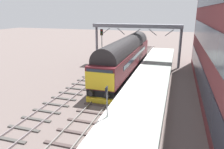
# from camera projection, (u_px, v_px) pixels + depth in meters

# --- Properties ---
(ground_plane) EXTENTS (140.00, 140.00, 0.00)m
(ground_plane) POSITION_uv_depth(u_px,v_px,m) (111.00, 90.00, 21.72)
(ground_plane) COLOR #675A56
(ground_plane) RESTS_ON ground
(track_main) EXTENTS (2.50, 60.00, 0.15)m
(track_main) POSITION_uv_depth(u_px,v_px,m) (111.00, 90.00, 21.70)
(track_main) COLOR gray
(track_main) RESTS_ON ground
(track_adjacent_west) EXTENTS (2.50, 60.00, 0.15)m
(track_adjacent_west) POSITION_uv_depth(u_px,v_px,m) (80.00, 87.00, 22.69)
(track_adjacent_west) COLOR slate
(track_adjacent_west) RESTS_ON ground
(station_platform) EXTENTS (4.00, 44.00, 1.01)m
(station_platform) POSITION_uv_depth(u_px,v_px,m) (146.00, 90.00, 20.56)
(station_platform) COLOR #97A299
(station_platform) RESTS_ON ground
(diesel_locomotive) EXTENTS (2.74, 19.76, 4.68)m
(diesel_locomotive) POSITION_uv_depth(u_px,v_px,m) (126.00, 55.00, 26.89)
(diesel_locomotive) COLOR black
(diesel_locomotive) RESTS_ON ground
(signal_post_near) EXTENTS (0.44, 0.22, 5.07)m
(signal_post_near) POSITION_uv_depth(u_px,v_px,m) (102.00, 41.00, 34.21)
(signal_post_near) COLOR gray
(signal_post_near) RESTS_ON ground
(platform_number_sign) EXTENTS (0.10, 0.44, 2.12)m
(platform_number_sign) POSITION_uv_depth(u_px,v_px,m) (107.00, 97.00, 13.80)
(platform_number_sign) COLOR slate
(platform_number_sign) RESTS_ON station_platform
(overhead_footbridge) EXTENTS (12.80, 2.00, 6.03)m
(overhead_footbridge) POSITION_uv_depth(u_px,v_px,m) (137.00, 28.00, 30.59)
(overhead_footbridge) COLOR slate
(overhead_footbridge) RESTS_ON ground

